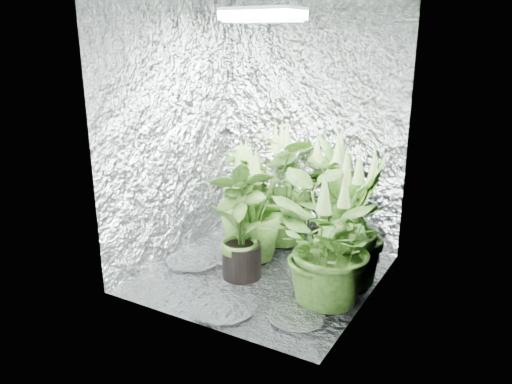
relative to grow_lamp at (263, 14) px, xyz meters
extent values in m
plane|color=silver|center=(0.00, 0.00, -1.83)|extent=(1.60, 1.60, 0.00)
cube|color=silver|center=(0.00, 0.80, -0.83)|extent=(1.60, 0.02, 2.00)
cube|color=silver|center=(0.00, -0.80, -0.83)|extent=(1.60, 0.02, 2.00)
cube|color=silver|center=(-0.80, 0.00, -0.83)|extent=(0.02, 1.60, 2.00)
cube|color=silver|center=(0.80, 0.00, -0.83)|extent=(0.02, 1.60, 2.00)
cube|color=gray|center=(0.00, 0.00, 0.00)|extent=(0.50, 0.30, 0.08)
cube|color=white|center=(0.00, 0.00, -0.04)|extent=(0.46, 0.26, 0.01)
cylinder|color=black|center=(-0.15, 0.57, -1.70)|extent=(0.27, 0.27, 0.24)
cylinder|color=#4F2F1C|center=(-0.15, 0.57, -1.60)|extent=(0.25, 0.25, 0.03)
imported|color=#1C3C0E|center=(-0.15, 0.57, -1.32)|extent=(0.91, 0.91, 0.95)
cone|color=#779847|center=(-0.15, 0.57, -0.90)|extent=(0.09, 0.09, 0.24)
cylinder|color=black|center=(0.32, 0.56, -1.69)|extent=(0.30, 0.30, 0.26)
cylinder|color=#4F2F1C|center=(0.32, 0.56, -1.58)|extent=(0.27, 0.27, 0.03)
imported|color=#1C3C0E|center=(0.32, 0.56, -1.34)|extent=(0.62, 0.62, 0.92)
cone|color=#779847|center=(0.32, 0.56, -0.94)|extent=(0.10, 0.10, 0.26)
cylinder|color=black|center=(0.64, 0.13, -1.71)|extent=(0.27, 0.27, 0.24)
cylinder|color=#4F2F1C|center=(0.64, 0.13, -1.60)|extent=(0.24, 0.24, 0.03)
imported|color=#1C3C0E|center=(0.64, 0.13, -1.34)|extent=(0.63, 0.63, 0.92)
cone|color=#779847|center=(0.64, 0.13, -0.94)|extent=(0.09, 0.09, 0.24)
cylinder|color=black|center=(-0.18, 0.17, -1.70)|extent=(0.28, 0.28, 0.25)
cylinder|color=#4F2F1C|center=(-0.18, 0.17, -1.59)|extent=(0.26, 0.26, 0.03)
imported|color=#1C3C0E|center=(-0.18, 0.17, -1.36)|extent=(0.68, 0.68, 0.86)
cone|color=#779847|center=(-0.18, 0.17, -0.99)|extent=(0.09, 0.09, 0.25)
cylinder|color=black|center=(0.58, -0.22, -1.71)|extent=(0.26, 0.26, 0.23)
cylinder|color=#4F2F1C|center=(0.58, -0.22, -1.61)|extent=(0.24, 0.24, 0.03)
imported|color=#1C3C0E|center=(0.58, -0.22, -1.38)|extent=(0.93, 0.93, 0.83)
cone|color=#779847|center=(0.58, -0.22, -1.02)|extent=(0.08, 0.08, 0.23)
cylinder|color=black|center=(-0.10, -0.12, -1.70)|extent=(0.29, 0.29, 0.26)
cylinder|color=#4F2F1C|center=(-0.10, -0.12, -1.58)|extent=(0.26, 0.26, 0.03)
imported|color=#1C3C0E|center=(-0.10, -0.12, -1.36)|extent=(0.64, 0.64, 0.86)
cone|color=#779847|center=(-0.10, -0.12, -0.99)|extent=(0.09, 0.09, 0.26)
cylinder|color=black|center=(0.65, 0.62, -1.79)|extent=(0.12, 0.12, 0.07)
cylinder|color=black|center=(0.65, 0.62, -1.65)|extent=(0.10, 0.10, 0.09)
cylinder|color=#4C4C51|center=(0.60, 0.62, -1.65)|extent=(0.05, 0.27, 0.27)
torus|color=#4C4C51|center=(0.60, 0.62, -1.65)|extent=(0.05, 0.28, 0.28)
cube|color=white|center=(0.64, -0.25, -1.53)|extent=(0.06, 0.04, 0.08)
camera|label=1|loc=(1.64, -2.96, -0.14)|focal=35.00mm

